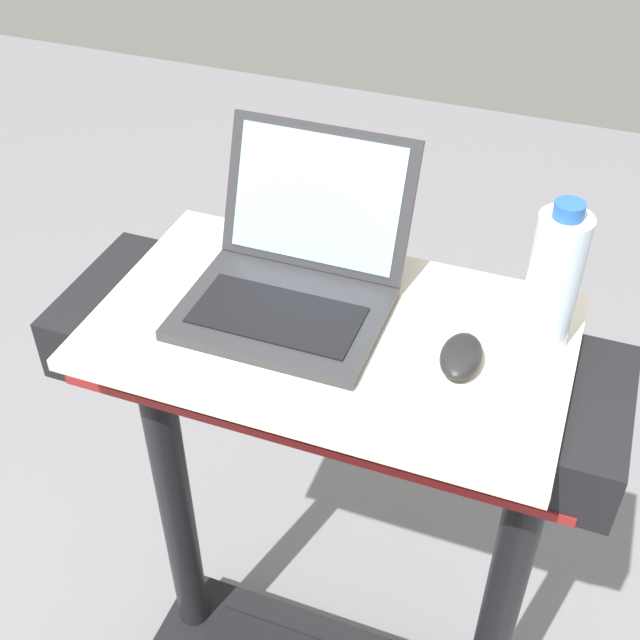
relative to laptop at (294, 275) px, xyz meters
The scene contains 4 objects.
desk_board 0.11m from the laptop, 28.13° to the right, with size 0.72×0.44×0.02m, color beige.
laptop is the anchor object (origin of this frame).
computer_mouse 0.29m from the laptop, 11.99° to the right, with size 0.06×0.10×0.03m, color black.
water_bottle 0.39m from the laptop, ahead, with size 0.08×0.08×0.24m.
Camera 1 is at (0.32, -0.21, 1.95)m, focal length 46.32 mm.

